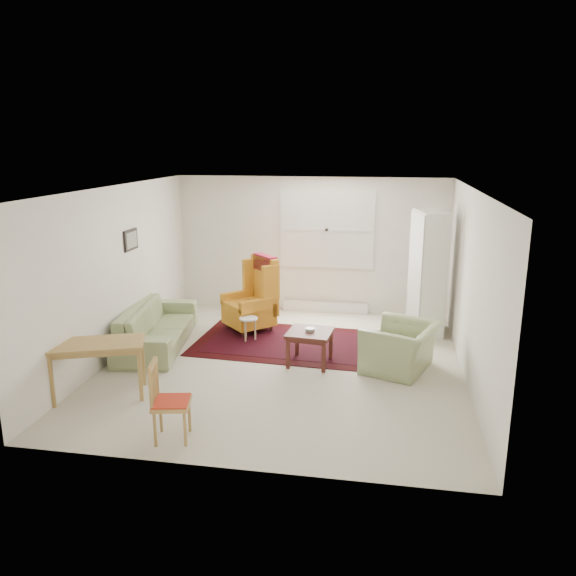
% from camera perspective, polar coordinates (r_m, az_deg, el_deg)
% --- Properties ---
extents(room, '(5.04, 5.54, 2.51)m').
position_cam_1_polar(room, '(7.99, 0.03, 1.27)').
color(room, beige).
rests_on(room, ground).
extents(rug, '(2.93, 1.97, 0.03)m').
position_cam_1_polar(rug, '(8.97, -0.20, -5.52)').
color(rug, black).
rests_on(rug, ground).
extents(sofa, '(1.17, 2.30, 0.89)m').
position_cam_1_polar(sofa, '(8.98, -13.21, -3.00)').
color(sofa, '#8A9A66').
rests_on(sofa, ground).
extents(armchair, '(1.19, 1.26, 0.79)m').
position_cam_1_polar(armchair, '(7.98, 11.39, -5.50)').
color(armchair, '#8A9A66').
rests_on(armchair, ground).
extents(wingback_chair, '(1.06, 1.06, 1.27)m').
position_cam_1_polar(wingback_chair, '(9.42, -4.01, -0.61)').
color(wingback_chair, orange).
rests_on(wingback_chair, ground).
extents(coffee_table, '(0.67, 0.67, 0.50)m').
position_cam_1_polar(coffee_table, '(8.08, 2.24, -6.04)').
color(coffee_table, '#481C16').
rests_on(coffee_table, ground).
extents(stool, '(0.34, 0.34, 0.39)m').
position_cam_1_polar(stool, '(9.04, -4.01, -4.17)').
color(stool, white).
rests_on(stool, ground).
extents(cabinet, '(0.59, 0.89, 2.04)m').
position_cam_1_polar(cabinet, '(9.49, 14.02, 1.50)').
color(cabinet, white).
rests_on(cabinet, ground).
extents(desk, '(1.25, 0.91, 0.71)m').
position_cam_1_polar(desk, '(7.44, -18.63, -7.83)').
color(desk, '#AF8846').
rests_on(desk, ground).
extents(desk_chair, '(0.45, 0.45, 0.88)m').
position_cam_1_polar(desk_chair, '(6.18, -11.76, -11.18)').
color(desk_chair, '#AF8846').
rests_on(desk_chair, ground).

